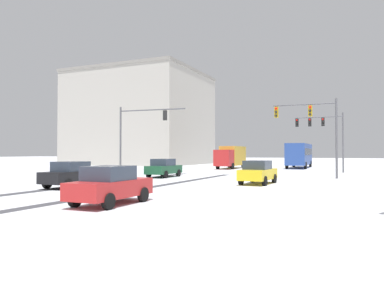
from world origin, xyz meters
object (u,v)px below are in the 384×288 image
Objects in this scene: traffic_signal_near_right at (314,123)px; car_black_third at (72,174)px; office_building_far_left_block at (141,119)px; traffic_signal_far_right at (323,129)px; car_dark_green_lead at (164,168)px; box_truck_delivery at (231,156)px; car_red_fourth at (110,185)px; car_yellow_cab_second at (258,172)px; traffic_signal_near_left at (138,128)px; bus_oncoming at (299,154)px.

traffic_signal_near_right reaches higher than car_black_third.
office_building_far_left_block is at bearing 116.63° from car_black_third.
traffic_signal_far_right is at bearing -26.49° from office_building_far_left_block.
box_truck_delivery is at bearing 90.61° from car_dark_green_lead.
traffic_signal_near_right is 20.07m from car_red_fourth.
traffic_signal_near_right reaches higher than car_yellow_cab_second.
box_truck_delivery is (0.35, 30.47, 0.82)m from car_black_third.
car_red_fourth is at bearing -79.70° from box_truck_delivery.
traffic_signal_near_left is at bearing -173.49° from traffic_signal_near_right.
car_black_third is 0.18× the size of office_building_far_left_block.
traffic_signal_near_left is 27.20m from bus_oncoming.
traffic_signal_far_right reaches higher than bus_oncoming.
traffic_signal_near_right is at bearing 10.71° from car_dark_green_lead.
car_yellow_cab_second is 12.33m from car_black_third.
bus_oncoming is (-4.12, 10.84, -2.77)m from traffic_signal_far_right.
car_dark_green_lead is (-12.13, -14.48, -3.95)m from traffic_signal_far_right.
office_building_far_left_block reaches higher than traffic_signal_near_left.
car_red_fourth is 55.94m from office_building_far_left_block.
traffic_signal_near_left reaches higher than box_truck_delivery.
traffic_signal_near_left reaches higher than car_black_third.
car_black_third is at bearing -90.65° from box_truck_delivery.
office_building_far_left_block is (-31.21, 35.11, 7.67)m from car_yellow_cab_second.
traffic_signal_near_left is 0.60× the size of bus_oncoming.
traffic_signal_near_right is 15.62m from traffic_signal_near_left.
car_yellow_cab_second and car_red_fourth have the same top height.
traffic_signal_near_left is at bearing 118.88° from car_red_fourth.
bus_oncoming is at bearing 101.01° from traffic_signal_near_right.
traffic_signal_near_right is at bearing -78.99° from bus_oncoming.
bus_oncoming reaches higher than car_red_fourth.
car_dark_green_lead is 38.98m from office_building_far_left_block.
box_truck_delivery is at bearing 100.30° from car_red_fourth.
car_dark_green_lead is 11.00m from car_black_third.
car_yellow_cab_second is at bearing -116.79° from traffic_signal_near_right.
traffic_signal_near_right is 0.59× the size of bus_oncoming.
car_dark_green_lead is 10.12m from car_yellow_cab_second.
car_yellow_cab_second is at bearing -19.08° from traffic_signal_near_left.
bus_oncoming is at bearing 72.44° from car_dark_green_lead.
traffic_signal_near_left reaches higher than car_dark_green_lead.
car_dark_green_lead is at bearing -55.22° from office_building_far_left_block.
traffic_signal_near_left is 13.67m from car_yellow_cab_second.
traffic_signal_far_right and traffic_signal_near_left have the same top height.
traffic_signal_near_right reaches higher than bus_oncoming.
car_red_fourth is at bearing -103.78° from car_yellow_cab_second.
car_black_third is 0.56× the size of box_truck_delivery.
box_truck_delivery is at bearing 81.46° from traffic_signal_near_left.
traffic_signal_near_left is 0.30× the size of office_building_far_left_block.
traffic_signal_near_right is 1.58× the size of car_black_third.
traffic_signal_near_left is (-15.52, -1.77, -0.13)m from traffic_signal_near_right.
car_red_fourth is at bearing -38.07° from car_black_third.
traffic_signal_far_right is 19.30m from car_dark_green_lead.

